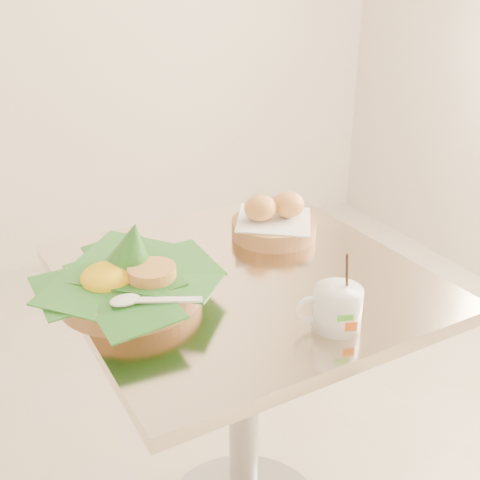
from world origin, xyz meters
name	(u,v)px	position (x,y,z in m)	size (l,w,h in m)	color
cafe_table	(244,360)	(0.20, 0.05, 0.53)	(0.73, 0.73, 0.75)	gray
rice_basket	(129,278)	(-0.04, 0.07, 0.80)	(0.34, 0.34, 0.17)	#9F7044
bread_basket	(274,221)	(0.35, 0.19, 0.79)	(0.23, 0.23, 0.10)	#9F7044
coffee_mug	(336,307)	(0.25, -0.20, 0.79)	(0.12, 0.09, 0.15)	white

